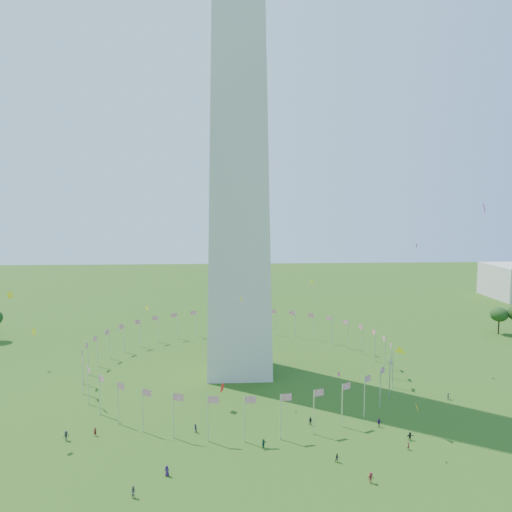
% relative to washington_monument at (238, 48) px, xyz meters
% --- Properties ---
extents(ground, '(600.00, 600.00, 0.00)m').
position_rel_washington_monument_xyz_m(ground, '(0.00, -50.00, -84.50)').
color(ground, '#244810').
rests_on(ground, ground).
extents(washington_monument, '(16.80, 16.80, 169.00)m').
position_rel_washington_monument_xyz_m(washington_monument, '(0.00, 0.00, 0.00)').
color(washington_monument, beige).
rests_on(washington_monument, ground).
extents(flag_ring, '(80.24, 80.24, 9.00)m').
position_rel_washington_monument_xyz_m(flag_ring, '(-0.00, 0.00, -80.00)').
color(flag_ring, silver).
rests_on(flag_ring, ground).
extents(crowd, '(90.44, 64.52, 1.91)m').
position_rel_washington_monument_xyz_m(crowd, '(4.43, -49.49, -83.64)').
color(crowd, gray).
rests_on(crowd, ground).
extents(kites_aloft, '(106.61, 76.30, 41.43)m').
position_rel_washington_monument_xyz_m(kites_aloft, '(6.05, -25.23, -67.08)').
color(kites_aloft, yellow).
rests_on(kites_aloft, ground).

